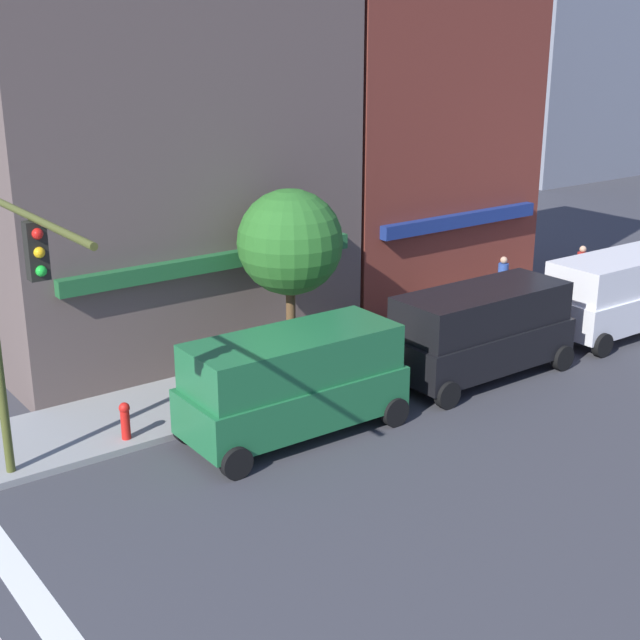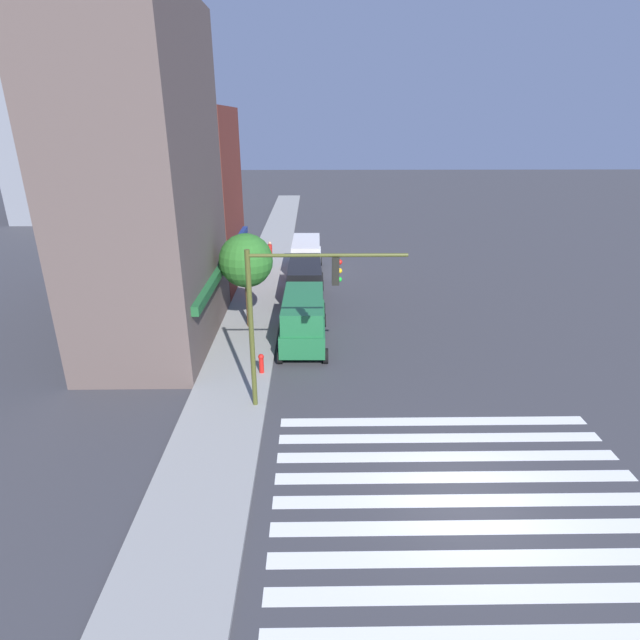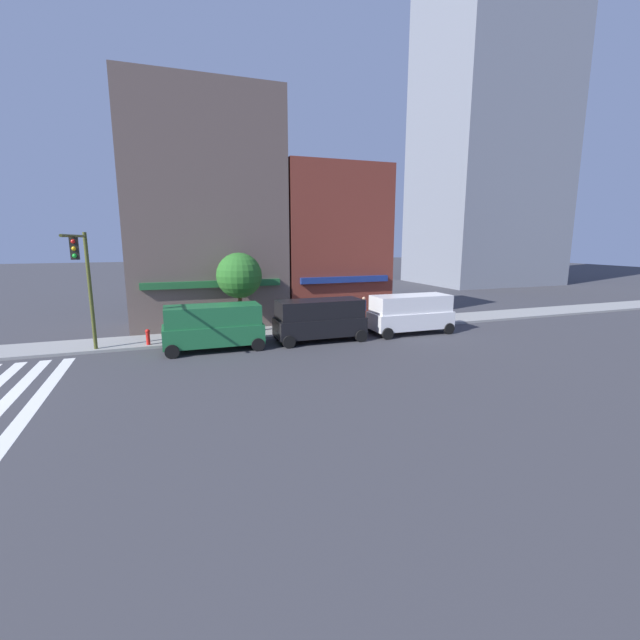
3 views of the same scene
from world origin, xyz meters
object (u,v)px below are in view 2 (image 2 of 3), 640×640
fire_hydrant (261,362)px  van_black (305,281)px  pedestrian_red_jacket (270,253)px  pedestrian_blue_shirt (258,265)px  van_white (306,255)px  traffic_signal (288,302)px  van_green (303,318)px  street_tree (246,261)px

fire_hydrant → van_black: bearing=-10.6°
pedestrian_red_jacket → fire_hydrant: pedestrian_red_jacket is taller
pedestrian_blue_shirt → fire_hydrant: size_ratio=2.10×
van_black → fire_hydrant: (-9.07, 1.70, -0.67)m
van_white → fire_hydrant: 15.03m
traffic_signal → van_white: (17.42, -0.40, -2.88)m
traffic_signal → fire_hydrant: traffic_signal is taller
pedestrian_red_jacket → fire_hydrant: 16.44m
van_green → pedestrian_red_jacket: (13.18, 2.61, -0.21)m
pedestrian_red_jacket → street_tree: (-11.31, 0.19, 2.50)m
pedestrian_red_jacket → fire_hydrant: bearing=-94.5°
van_green → pedestrian_blue_shirt: 10.54m
pedestrian_red_jacket → van_black: bearing=-78.1°
street_tree → fire_hydrant: bearing=-167.8°
pedestrian_red_jacket → street_tree: size_ratio=0.37×
van_black → fire_hydrant: bearing=169.5°
van_white → pedestrian_blue_shirt: (-1.63, 3.14, -0.21)m
van_white → street_tree: bearing=164.7°
van_black → van_white: (5.86, 0.00, 0.00)m
van_white → fire_hydrant: van_white is taller
van_green → van_black: bearing=0.7°
pedestrian_blue_shirt → street_tree: bearing=-176.1°
van_black → van_white: size_ratio=1.00×
van_black → traffic_signal: bearing=178.1°
traffic_signal → pedestrian_blue_shirt: 16.32m
traffic_signal → pedestrian_red_jacket: size_ratio=3.39×
pedestrian_red_jacket → pedestrian_blue_shirt: size_ratio=1.00×
van_black → fire_hydrant: size_ratio=5.94×
van_green → van_white: same height
van_white → pedestrian_blue_shirt: size_ratio=2.84×
pedestrian_red_jacket → street_tree: 11.59m
van_green → van_black: 5.83m
van_black → pedestrian_red_jacket: (7.35, 2.61, -0.21)m
pedestrian_red_jacket → traffic_signal: bearing=-91.0°
van_white → fire_hydrant: size_ratio=5.96×
van_white → pedestrian_red_jacket: bearing=60.8°
van_white → pedestrian_red_jacket: size_ratio=2.84×
traffic_signal → street_tree: 7.99m
traffic_signal → van_green: (5.73, -0.40, -2.88)m
van_white → street_tree: size_ratio=1.06×
traffic_signal → street_tree: (7.60, 2.40, -0.59)m
traffic_signal → street_tree: traffic_signal is taller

